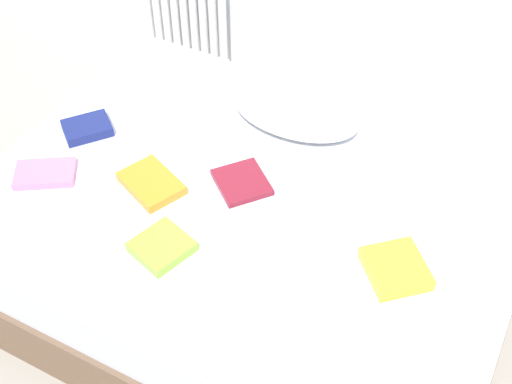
# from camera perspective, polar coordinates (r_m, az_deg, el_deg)

# --- Properties ---
(ground_plane) EXTENTS (8.00, 8.00, 0.00)m
(ground_plane) POSITION_cam_1_polar(r_m,az_deg,el_deg) (2.89, -0.46, -7.34)
(ground_plane) COLOR #9E998E
(bed) EXTENTS (2.00, 1.50, 0.50)m
(bed) POSITION_cam_1_polar(r_m,az_deg,el_deg) (2.69, -0.49, -4.15)
(bed) COLOR brown
(bed) RESTS_ON ground
(radiator) EXTENTS (0.53, 0.04, 0.58)m
(radiator) POSITION_cam_1_polar(r_m,az_deg,el_deg) (3.84, -6.11, 15.07)
(radiator) COLOR white
(radiator) RESTS_ON ground
(pillow) EXTENTS (0.55, 0.34, 0.11)m
(pillow) POSITION_cam_1_polar(r_m,az_deg,el_deg) (2.81, 3.38, 6.90)
(pillow) COLOR white
(pillow) RESTS_ON bed
(textbook_navy) EXTENTS (0.23, 0.23, 0.04)m
(textbook_navy) POSITION_cam_1_polar(r_m,az_deg,el_deg) (2.85, -14.04, 5.25)
(textbook_navy) COLOR navy
(textbook_navy) RESTS_ON bed
(textbook_orange) EXTENTS (0.28, 0.25, 0.04)m
(textbook_orange) POSITION_cam_1_polar(r_m,az_deg,el_deg) (2.56, -8.82, 0.73)
(textbook_orange) COLOR orange
(textbook_orange) RESTS_ON bed
(textbook_white) EXTENTS (0.24, 0.22, 0.03)m
(textbook_white) POSITION_cam_1_polar(r_m,az_deg,el_deg) (2.28, 0.01, -6.05)
(textbook_white) COLOR white
(textbook_white) RESTS_ON bed
(textbook_lime) EXTENTS (0.22, 0.23, 0.04)m
(textbook_lime) POSITION_cam_1_polar(r_m,az_deg,el_deg) (2.34, -7.94, -4.59)
(textbook_lime) COLOR #8CC638
(textbook_lime) RESTS_ON bed
(textbook_pink) EXTENTS (0.27, 0.24, 0.03)m
(textbook_pink) POSITION_cam_1_polar(r_m,az_deg,el_deg) (2.70, -17.36, 1.50)
(textbook_pink) COLOR pink
(textbook_pink) RESTS_ON bed
(textbook_yellow) EXTENTS (0.28, 0.28, 0.05)m
(textbook_yellow) POSITION_cam_1_polar(r_m,az_deg,el_deg) (2.30, 11.70, -6.33)
(textbook_yellow) COLOR yellow
(textbook_yellow) RESTS_ON bed
(textbook_maroon) EXTENTS (0.27, 0.27, 0.02)m
(textbook_maroon) POSITION_cam_1_polar(r_m,az_deg,el_deg) (2.55, -1.21, 0.83)
(textbook_maroon) COLOR maroon
(textbook_maroon) RESTS_ON bed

